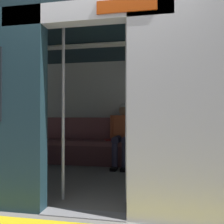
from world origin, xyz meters
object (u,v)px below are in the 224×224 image
at_px(person_seated, 123,130).
at_px(book, 109,140).
at_px(train_car, 106,82).
at_px(grab_pole_door, 63,110).
at_px(handbag, 147,137).
at_px(bench_seat, 120,147).
at_px(grab_pole_far, 127,110).

relative_size(person_seated, book, 5.45).
relative_size(train_car, grab_pole_door, 3.11).
xyz_separation_m(handbag, book, (0.74, -0.03, -0.07)).
bearing_deg(grab_pole_door, bench_seat, -100.74).
height_order(person_seated, grab_pole_far, grab_pole_far).
relative_size(train_car, grab_pole_far, 3.11).
xyz_separation_m(person_seated, handbag, (-0.44, -0.09, -0.13)).
bearing_deg(book, grab_pole_far, 82.22).
relative_size(bench_seat, grab_pole_far, 1.52).
bearing_deg(grab_pole_far, handbag, -94.12).
relative_size(book, grab_pole_door, 0.11).
height_order(grab_pole_door, grab_pole_far, same).
bearing_deg(grab_pole_door, person_seated, -103.05).
distance_m(train_car, grab_pole_door, 1.02).
bearing_deg(book, handbag, 152.45).
distance_m(train_car, book, 1.52).
distance_m(bench_seat, grab_pole_door, 2.08).
height_order(bench_seat, grab_pole_far, grab_pole_far).
distance_m(grab_pole_door, grab_pole_far, 0.74).
distance_m(handbag, grab_pole_door, 2.21).
height_order(handbag, grab_pole_door, grab_pole_door).
bearing_deg(book, train_car, 74.38).
distance_m(bench_seat, person_seated, 0.34).
bearing_deg(bench_seat, grab_pole_door, 79.26).
distance_m(person_seated, grab_pole_far, 1.89).
xyz_separation_m(bench_seat, handbag, (-0.51, -0.04, 0.20)).
xyz_separation_m(person_seated, book, (0.30, -0.12, -0.20)).
xyz_separation_m(bench_seat, grab_pole_far, (-0.37, 1.88, 0.67)).
height_order(bench_seat, grab_pole_door, grab_pole_door).
bearing_deg(train_car, grab_pole_door, 69.65).
bearing_deg(grab_pole_door, handbag, -113.87).
distance_m(train_car, grab_pole_far, 1.01).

